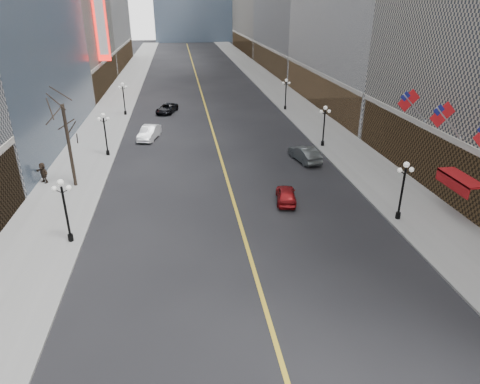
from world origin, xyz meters
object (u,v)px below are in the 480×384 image
object	(u,v)px
streetlamp_east_1	(403,185)
streetlamp_east_2	(324,122)
car_nb_far	(167,108)
car_sb_far	(305,154)
car_nb_mid	(149,133)
streetlamp_east_3	(286,91)
streetlamp_west_1	(64,204)
streetlamp_west_3	(123,95)
car_sb_mid	(286,194)
streetlamp_west_2	(105,130)

from	to	relation	value
streetlamp_east_1	streetlamp_east_2	size ratio (longest dim) A/B	1.00
car_nb_far	car_sb_far	distance (m)	27.18
car_nb_mid	streetlamp_east_1	bearing A→B (deg)	-36.63
car_sb_far	streetlamp_east_2	bearing A→B (deg)	-138.14
streetlamp_east_1	streetlamp_east_3	size ratio (longest dim) A/B	1.00
streetlamp_east_2	car_nb_far	world-z (taller)	streetlamp_east_2
streetlamp_west_1	car_sb_far	world-z (taller)	streetlamp_west_1
streetlamp_west_1	car_nb_mid	world-z (taller)	streetlamp_west_1
streetlamp_west_3	streetlamp_east_2	bearing A→B (deg)	-37.33
car_sb_far	car_nb_mid	bearing A→B (deg)	-42.60
car_nb_far	car_sb_mid	distance (m)	33.95
car_nb_mid	streetlamp_west_3	bearing A→B (deg)	122.07
car_sb_far	streetlamp_east_3	bearing A→B (deg)	-109.24
streetlamp_east_1	streetlamp_west_1	bearing A→B (deg)	180.00
car_nb_far	car_sb_far	xyz separation A→B (m)	(14.34, -23.09, 0.11)
car_nb_mid	car_sb_mid	size ratio (longest dim) A/B	1.24
streetlamp_east_2	streetlamp_west_1	world-z (taller)	same
streetlamp_east_3	car_sb_far	size ratio (longest dim) A/B	0.96
streetlamp_east_2	streetlamp_west_3	distance (m)	29.68
streetlamp_east_1	streetlamp_west_3	distance (m)	43.05
streetlamp_west_2	car_nb_far	world-z (taller)	streetlamp_west_2
streetlamp_east_1	streetlamp_west_1	size ratio (longest dim) A/B	1.00
streetlamp_east_1	car_nb_mid	size ratio (longest dim) A/B	0.94
streetlamp_west_3	car_sb_mid	bearing A→B (deg)	-63.15
streetlamp_east_1	streetlamp_west_1	xyz separation A→B (m)	(-23.60, 0.00, 0.00)
car_nb_far	car_sb_far	bearing A→B (deg)	-40.33
car_sb_mid	car_sb_far	size ratio (longest dim) A/B	0.82
car_nb_mid	car_nb_far	bearing A→B (deg)	95.74
streetlamp_west_2	car_sb_far	distance (m)	20.83
streetlamp_east_3	streetlamp_west_3	world-z (taller)	same
streetlamp_east_3	car_nb_mid	distance (m)	23.19
streetlamp_west_2	car_sb_far	xyz separation A→B (m)	(20.25, -4.38, -2.12)
car_sb_mid	streetlamp_east_3	bearing A→B (deg)	-93.40
streetlamp_east_2	car_nb_mid	distance (m)	20.47
streetlamp_east_3	streetlamp_west_1	distance (m)	43.05
streetlamp_east_2	car_nb_far	bearing A→B (deg)	133.39
streetlamp_west_1	car_sb_mid	bearing A→B (deg)	15.06
streetlamp_east_2	streetlamp_west_1	distance (m)	29.68
streetlamp_east_2	streetlamp_east_3	size ratio (longest dim) A/B	1.00
car_sb_mid	car_sb_far	distance (m)	10.22
streetlamp_west_3	car_sb_far	bearing A→B (deg)	-47.86
streetlamp_west_2	car_nb_mid	size ratio (longest dim) A/B	0.94
streetlamp_west_3	streetlamp_east_3	bearing A→B (deg)	0.00
streetlamp_east_1	car_nb_far	bearing A→B (deg)	115.73
streetlamp_east_2	streetlamp_west_3	bearing A→B (deg)	142.67
streetlamp_east_1	streetlamp_west_3	bearing A→B (deg)	123.25
streetlamp_east_1	car_sb_mid	size ratio (longest dim) A/B	1.17
streetlamp_west_3	car_nb_far	bearing A→B (deg)	6.89
streetlamp_east_3	car_sb_far	xyz separation A→B (m)	(-3.35, -22.38, -2.12)
streetlamp_east_3	streetlamp_west_3	bearing A→B (deg)	180.00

